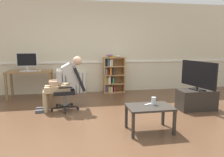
{
  "coord_description": "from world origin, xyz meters",
  "views": [
    {
      "loc": [
        -0.68,
        -3.78,
        1.5
      ],
      "look_at": [
        0.15,
        0.85,
        0.7
      ],
      "focal_mm": 33.9,
      "sensor_mm": 36.0,
      "label": 1
    }
  ],
  "objects_px": {
    "coffee_table": "(150,110)",
    "drinking_glass": "(154,101)",
    "bookshelf": "(112,75)",
    "person_seated": "(63,81)",
    "tv_screen": "(198,75)",
    "spare_remote": "(148,104)",
    "keyboard": "(29,71)",
    "radiator": "(71,83)",
    "imac_monitor": "(27,60)",
    "tv_stand": "(196,100)",
    "computer_desk": "(30,75)",
    "computer_mouse": "(40,70)",
    "office_chair": "(71,86)"
  },
  "relations": [
    {
      "from": "coffee_table",
      "to": "drinking_glass",
      "type": "relative_size",
      "value": 5.57
    },
    {
      "from": "imac_monitor",
      "to": "drinking_glass",
      "type": "xyz_separation_m",
      "value": [
        2.58,
        -2.68,
        -0.52
      ]
    },
    {
      "from": "tv_screen",
      "to": "coffee_table",
      "type": "bearing_deg",
      "value": 110.47
    },
    {
      "from": "bookshelf",
      "to": "office_chair",
      "type": "xyz_separation_m",
      "value": [
        -1.21,
        -1.46,
        -0.02
      ]
    },
    {
      "from": "bookshelf",
      "to": "tv_stand",
      "type": "relative_size",
      "value": 1.38
    },
    {
      "from": "keyboard",
      "to": "tv_stand",
      "type": "height_order",
      "value": "keyboard"
    },
    {
      "from": "bookshelf",
      "to": "spare_remote",
      "type": "relative_size",
      "value": 7.63
    },
    {
      "from": "tv_screen",
      "to": "coffee_table",
      "type": "xyz_separation_m",
      "value": [
        -1.47,
        -0.96,
        -0.41
      ]
    },
    {
      "from": "keyboard",
      "to": "spare_remote",
      "type": "distance_m",
      "value": 3.46
    },
    {
      "from": "person_seated",
      "to": "imac_monitor",
      "type": "bearing_deg",
      "value": -145.97
    },
    {
      "from": "keyboard",
      "to": "radiator",
      "type": "distance_m",
      "value": 1.28
    },
    {
      "from": "computer_mouse",
      "to": "drinking_glass",
      "type": "height_order",
      "value": "computer_mouse"
    },
    {
      "from": "tv_stand",
      "to": "tv_screen",
      "type": "height_order",
      "value": "tv_screen"
    },
    {
      "from": "imac_monitor",
      "to": "computer_mouse",
      "type": "distance_m",
      "value": 0.48
    },
    {
      "from": "radiator",
      "to": "drinking_glass",
      "type": "distance_m",
      "value": 3.33
    },
    {
      "from": "computer_mouse",
      "to": "tv_stand",
      "type": "relative_size",
      "value": 0.12
    },
    {
      "from": "bookshelf",
      "to": "spare_remote",
      "type": "height_order",
      "value": "bookshelf"
    },
    {
      "from": "imac_monitor",
      "to": "keyboard",
      "type": "xyz_separation_m",
      "value": [
        0.07,
        -0.22,
        -0.26
      ]
    },
    {
      "from": "office_chair",
      "to": "spare_remote",
      "type": "distance_m",
      "value": 1.94
    },
    {
      "from": "spare_remote",
      "to": "person_seated",
      "type": "bearing_deg",
      "value": 19.66
    },
    {
      "from": "imac_monitor",
      "to": "spare_remote",
      "type": "xyz_separation_m",
      "value": [
        2.49,
        -2.67,
        -0.58
      ]
    },
    {
      "from": "computer_desk",
      "to": "imac_monitor",
      "type": "height_order",
      "value": "imac_monitor"
    },
    {
      "from": "computer_desk",
      "to": "computer_mouse",
      "type": "bearing_deg",
      "value": -23.18
    },
    {
      "from": "bookshelf",
      "to": "office_chair",
      "type": "bearing_deg",
      "value": -129.66
    },
    {
      "from": "computer_mouse",
      "to": "coffee_table",
      "type": "distance_m",
      "value": 3.35
    },
    {
      "from": "office_chair",
      "to": "drinking_glass",
      "type": "height_order",
      "value": "office_chair"
    },
    {
      "from": "imac_monitor",
      "to": "computer_mouse",
      "type": "xyz_separation_m",
      "value": [
        0.35,
        -0.2,
        -0.26
      ]
    },
    {
      "from": "drinking_glass",
      "to": "spare_remote",
      "type": "height_order",
      "value": "drinking_glass"
    },
    {
      "from": "office_chair",
      "to": "drinking_glass",
      "type": "distance_m",
      "value": 2.01
    },
    {
      "from": "office_chair",
      "to": "tv_screen",
      "type": "relative_size",
      "value": 1.0
    },
    {
      "from": "tv_screen",
      "to": "spare_remote",
      "type": "xyz_separation_m",
      "value": [
        -1.47,
        -0.89,
        -0.34
      ]
    },
    {
      "from": "imac_monitor",
      "to": "tv_screen",
      "type": "relative_size",
      "value": 0.55
    },
    {
      "from": "computer_desk",
      "to": "drinking_glass",
      "type": "relative_size",
      "value": 8.65
    },
    {
      "from": "computer_desk",
      "to": "office_chair",
      "type": "bearing_deg",
      "value": -46.95
    },
    {
      "from": "tv_screen",
      "to": "radiator",
      "type": "bearing_deg",
      "value": 40.64
    },
    {
      "from": "computer_desk",
      "to": "spare_remote",
      "type": "height_order",
      "value": "computer_desk"
    },
    {
      "from": "computer_mouse",
      "to": "tv_stand",
      "type": "xyz_separation_m",
      "value": [
        3.61,
        -1.58,
        -0.55
      ]
    },
    {
      "from": "office_chair",
      "to": "bookshelf",
      "type": "bearing_deg",
      "value": 136.11
    },
    {
      "from": "computer_desk",
      "to": "person_seated",
      "type": "bearing_deg",
      "value": -51.9
    },
    {
      "from": "bookshelf",
      "to": "coffee_table",
      "type": "xyz_separation_m",
      "value": [
        0.11,
        -2.95,
        -0.16
      ]
    },
    {
      "from": "computer_desk",
      "to": "bookshelf",
      "type": "relative_size",
      "value": 1.02
    },
    {
      "from": "bookshelf",
      "to": "radiator",
      "type": "relative_size",
      "value": 1.32
    },
    {
      "from": "tv_screen",
      "to": "computer_desk",
      "type": "bearing_deg",
      "value": 53.64
    },
    {
      "from": "drinking_glass",
      "to": "spare_remote",
      "type": "relative_size",
      "value": 0.9
    },
    {
      "from": "bookshelf",
      "to": "person_seated",
      "type": "relative_size",
      "value": 0.95
    },
    {
      "from": "computer_desk",
      "to": "computer_mouse",
      "type": "distance_m",
      "value": 0.33
    },
    {
      "from": "office_chair",
      "to": "tv_screen",
      "type": "height_order",
      "value": "tv_screen"
    },
    {
      "from": "person_seated",
      "to": "tv_stand",
      "type": "xyz_separation_m",
      "value": [
        2.96,
        -0.51,
        -0.42
      ]
    },
    {
      "from": "office_chair",
      "to": "tv_screen",
      "type": "distance_m",
      "value": 2.85
    },
    {
      "from": "computer_desk",
      "to": "spare_remote",
      "type": "bearing_deg",
      "value": -46.97
    }
  ]
}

